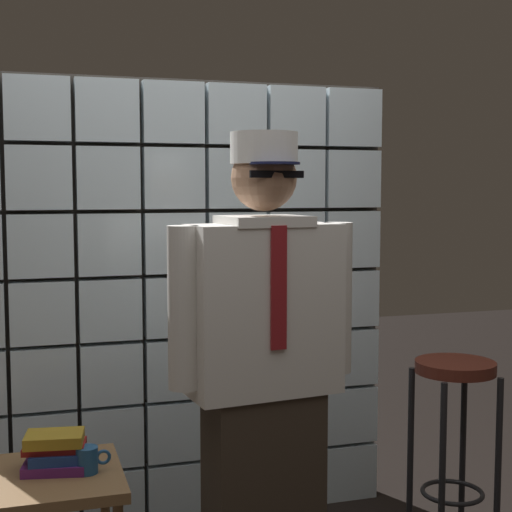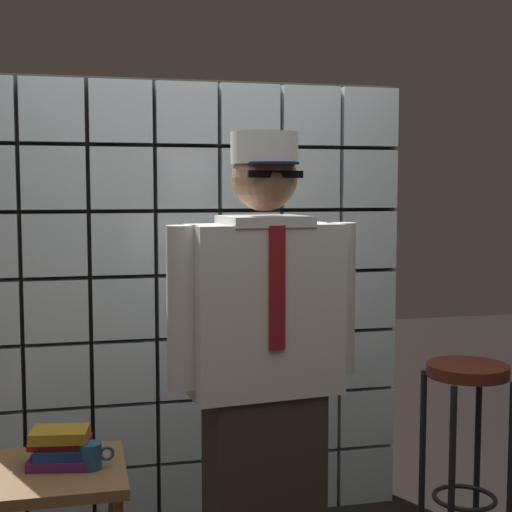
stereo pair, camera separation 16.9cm
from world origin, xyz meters
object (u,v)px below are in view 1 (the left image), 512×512
(standing_person, at_px, (264,373))
(side_table, at_px, (49,493))
(book_stack, at_px, (55,452))
(bar_stool, at_px, (454,410))
(coffee_mug, at_px, (88,460))

(standing_person, bearing_deg, side_table, 154.89)
(book_stack, bearing_deg, bar_stool, 0.39)
(side_table, bearing_deg, bar_stool, 1.49)
(coffee_mug, bearing_deg, book_stack, 148.43)
(bar_stool, distance_m, side_table, 1.69)
(bar_stool, distance_m, book_stack, 1.65)
(side_table, height_order, book_stack, book_stack)
(standing_person, distance_m, coffee_mug, 0.71)
(standing_person, relative_size, side_table, 3.23)
(bar_stool, relative_size, coffee_mug, 6.54)
(standing_person, height_order, bar_stool, standing_person)
(bar_stool, height_order, book_stack, bar_stool)
(standing_person, xyz_separation_m, book_stack, (-0.70, 0.28, -0.31))
(coffee_mug, bearing_deg, bar_stool, 2.93)
(standing_person, bearing_deg, bar_stool, 10.26)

